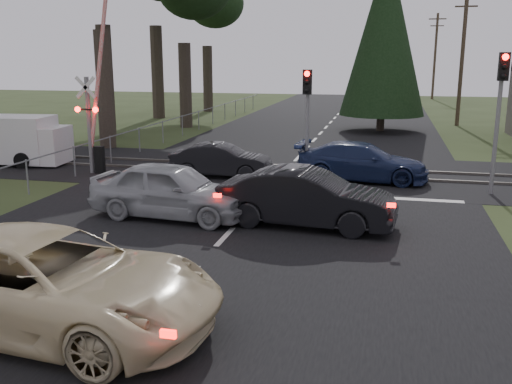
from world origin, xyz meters
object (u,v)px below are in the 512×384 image
(crossing_signal, at_px, (94,122))
(dark_hatchback, at_px, (307,198))
(cream_coupe, at_px, (48,282))
(silver_car, at_px, (172,190))
(blue_sedan, at_px, (362,162))
(utility_pole_far, at_px, (435,55))
(traffic_signal_right, at_px, (502,96))
(white_van, at_px, (8,140))
(traffic_signal_center, at_px, (307,105))
(dark_car_far, at_px, (221,160))
(utility_pole_mid, at_px, (462,54))

(crossing_signal, xyz_separation_m, dark_hatchback, (9.19, -5.33, -1.27))
(cream_coupe, relative_size, silver_car, 1.27)
(blue_sedan, bearing_deg, utility_pole_far, -3.04)
(crossing_signal, relative_size, utility_pole_far, 0.77)
(crossing_signal, distance_m, blue_sedan, 10.51)
(cream_coupe, xyz_separation_m, silver_car, (-0.48, 6.99, -0.03))
(utility_pole_far, bearing_deg, traffic_signal_right, -91.20)
(blue_sedan, xyz_separation_m, white_van, (-15.11, -0.02, 0.34))
(blue_sedan, bearing_deg, traffic_signal_center, 98.10)
(white_van, bearing_deg, dark_car_far, -8.31)
(white_van, bearing_deg, utility_pole_mid, 37.91)
(blue_sedan, xyz_separation_m, dark_car_far, (-5.34, -0.55, -0.07))
(traffic_signal_right, distance_m, utility_pole_far, 45.56)
(silver_car, height_order, dark_car_far, silver_car)
(crossing_signal, relative_size, cream_coupe, 1.15)
(crossing_signal, distance_m, white_van, 4.95)
(traffic_signal_center, relative_size, cream_coupe, 0.68)
(utility_pole_mid, distance_m, dark_car_far, 22.83)
(utility_pole_far, bearing_deg, cream_coupe, -99.88)
(crossing_signal, xyz_separation_m, blue_sedan, (10.37, 1.04, -1.35))
(traffic_signal_right, xyz_separation_m, white_van, (-19.56, 1.34, -2.26))
(utility_pole_mid, xyz_separation_m, silver_car, (-10.51, -25.55, -3.92))
(traffic_signal_center, distance_m, dark_car_far, 3.92)
(utility_pole_mid, bearing_deg, dark_hatchback, -104.44)
(cream_coupe, xyz_separation_m, dark_hatchback, (3.45, 7.00, -0.05))
(utility_pole_mid, bearing_deg, traffic_signal_center, -111.21)
(utility_pole_mid, bearing_deg, crossing_signal, -127.97)
(white_van, bearing_deg, utility_pole_far, 59.92)
(dark_hatchback, bearing_deg, blue_sedan, -5.32)
(traffic_signal_center, xyz_separation_m, dark_car_far, (-3.25, -0.40, -2.16))
(traffic_signal_center, height_order, blue_sedan, traffic_signal_center)
(utility_pole_far, relative_size, white_van, 1.65)
(traffic_signal_right, distance_m, silver_car, 11.09)
(utility_pole_far, bearing_deg, crossing_signal, -109.23)
(crossing_signal, xyz_separation_m, utility_pole_far, (15.77, 45.21, 2.67))
(white_van, bearing_deg, traffic_signal_right, -9.09)
(crossing_signal, bearing_deg, traffic_signal_center, 6.15)
(crossing_signal, height_order, traffic_signal_right, crossing_signal)
(utility_pole_far, height_order, silver_car, utility_pole_far)
(crossing_signal, distance_m, traffic_signal_right, 14.88)
(silver_car, height_order, white_van, white_van)
(crossing_signal, xyz_separation_m, silver_car, (5.26, -5.34, -1.25))
(dark_car_far, relative_size, white_van, 0.71)
(dark_car_far, bearing_deg, crossing_signal, 93.72)
(traffic_signal_center, xyz_separation_m, blue_sedan, (2.09, 0.15, -2.10))
(traffic_signal_center, relative_size, blue_sedan, 0.84)
(utility_pole_mid, relative_size, utility_pole_far, 1.00)
(traffic_signal_right, height_order, traffic_signal_center, traffic_signal_right)
(traffic_signal_center, bearing_deg, dark_car_far, -172.94)
(utility_pole_mid, distance_m, blue_sedan, 20.32)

